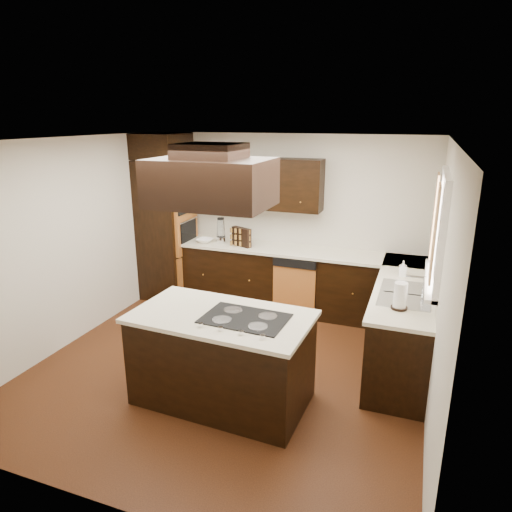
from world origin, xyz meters
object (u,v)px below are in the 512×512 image
(island, at_px, (222,360))
(spice_rack, at_px, (242,237))
(range_hood, at_px, (211,183))
(oven_column, at_px, (167,230))

(island, height_order, spice_rack, spice_rack)
(range_hood, distance_m, spice_rack, 2.58)
(range_hood, relative_size, spice_rack, 3.21)
(oven_column, distance_m, spice_rack, 1.25)
(island, xyz_separation_m, spice_rack, (-0.72, 2.30, 0.62))
(spice_rack, bearing_deg, oven_column, -156.19)
(range_hood, height_order, spice_rack, range_hood)
(oven_column, bearing_deg, island, -49.56)
(oven_column, distance_m, range_hood, 3.13)
(oven_column, distance_m, island, 3.09)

